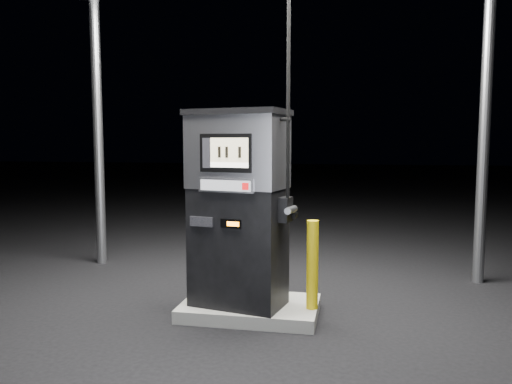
# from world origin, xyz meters

# --- Properties ---
(ground) EXTENTS (80.00, 80.00, 0.00)m
(ground) POSITION_xyz_m (0.00, 0.00, 0.00)
(ground) COLOR black
(ground) RESTS_ON ground
(pump_island) EXTENTS (1.60, 1.00, 0.15)m
(pump_island) POSITION_xyz_m (0.00, 0.00, 0.07)
(pump_island) COLOR gray
(pump_island) RESTS_ON ground
(fuel_dispenser) EXTENTS (1.30, 0.88, 4.70)m
(fuel_dispenser) POSITION_xyz_m (-0.12, -0.10, 1.31)
(fuel_dispenser) COLOR black
(fuel_dispenser) RESTS_ON pump_island
(bollard_left) EXTENTS (0.12, 0.12, 0.80)m
(bollard_left) POSITION_xyz_m (-0.70, -0.01, 0.55)
(bollard_left) COLOR #DBBD0C
(bollard_left) RESTS_ON pump_island
(bollard_right) EXTENTS (0.15, 0.15, 1.02)m
(bollard_right) POSITION_xyz_m (0.74, -0.08, 0.66)
(bollard_right) COLOR #DBBD0C
(bollard_right) RESTS_ON pump_island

